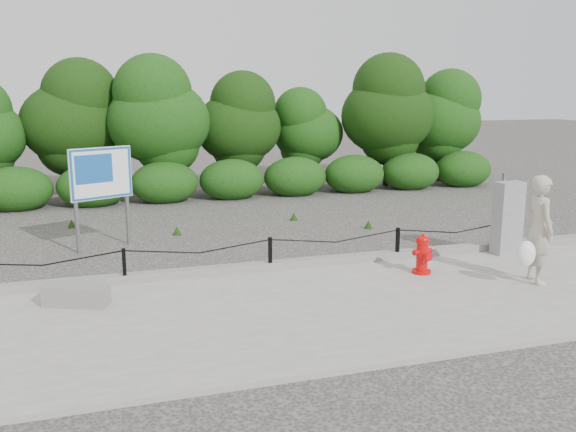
% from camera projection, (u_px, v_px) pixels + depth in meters
% --- Properties ---
extents(ground, '(90.00, 90.00, 0.00)m').
position_uv_depth(ground, '(270.00, 274.00, 10.84)').
color(ground, '#2D2B28').
rests_on(ground, ground).
extents(sidewalk, '(14.00, 4.00, 0.08)m').
position_uv_depth(sidewalk, '(307.00, 311.00, 8.97)').
color(sidewalk, gray).
rests_on(sidewalk, ground).
extents(curb, '(14.00, 0.22, 0.14)m').
position_uv_depth(curb, '(269.00, 266.00, 10.86)').
color(curb, slate).
rests_on(curb, sidewalk).
extents(chain_barrier, '(10.06, 0.06, 0.60)m').
position_uv_depth(chain_barrier, '(270.00, 250.00, 10.75)').
color(chain_barrier, black).
rests_on(chain_barrier, sidewalk).
extents(treeline, '(20.41, 3.56, 4.59)m').
position_uv_depth(treeline, '(180.00, 116.00, 18.54)').
color(treeline, black).
rests_on(treeline, ground).
extents(fire_hydrant, '(0.38, 0.40, 0.70)m').
position_uv_depth(fire_hydrant, '(422.00, 254.00, 10.59)').
color(fire_hydrant, red).
rests_on(fire_hydrant, sidewalk).
extents(pedestrian, '(0.79, 0.73, 1.80)m').
position_uv_depth(pedestrian, '(539.00, 231.00, 9.99)').
color(pedestrian, '#ADA494').
rests_on(pedestrian, sidewalk).
extents(concrete_block, '(1.01, 0.69, 0.30)m').
position_uv_depth(concrete_block, '(76.00, 295.00, 9.06)').
color(concrete_block, slate).
rests_on(concrete_block, sidewalk).
extents(utility_cabinet, '(0.56, 0.40, 1.56)m').
position_uv_depth(utility_cabinet, '(508.00, 218.00, 11.80)').
color(utility_cabinet, '#9C9D9F').
rests_on(utility_cabinet, sidewalk).
extents(advertising_sign, '(1.21, 0.59, 2.10)m').
position_uv_depth(advertising_sign, '(101.00, 178.00, 12.28)').
color(advertising_sign, slate).
rests_on(advertising_sign, ground).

